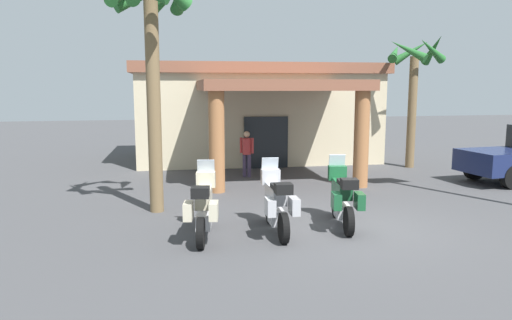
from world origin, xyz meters
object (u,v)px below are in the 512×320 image
(motorcycle_silver, at_px, (277,203))
(pedestrian, at_px, (247,151))
(motorcycle_green, at_px, (343,198))
(motorcycle_cream, at_px, (203,207))
(motel_building, at_px, (255,111))
(palm_tree_near_portico, at_px, (414,73))
(palm_tree_roadside, at_px, (150,33))

(motorcycle_silver, relative_size, pedestrian, 1.31)
(motorcycle_silver, xyz_separation_m, pedestrian, (0.64, 6.94, 0.28))
(motorcycle_green, distance_m, pedestrian, 6.84)
(motorcycle_silver, relative_size, motorcycle_green, 1.01)
(pedestrian, bearing_deg, motorcycle_cream, -169.83)
(motorcycle_green, bearing_deg, motel_building, 9.97)
(motel_building, height_order, motorcycle_cream, motel_building)
(pedestrian, height_order, palm_tree_near_portico, palm_tree_near_portico)
(motorcycle_cream, distance_m, pedestrian, 7.33)
(motorcycle_silver, bearing_deg, motorcycle_cream, 93.40)
(palm_tree_near_portico, bearing_deg, motorcycle_silver, -134.93)
(pedestrian, height_order, palm_tree_roadside, palm_tree_roadside)
(motel_building, bearing_deg, pedestrian, -103.12)
(motorcycle_silver, height_order, motorcycle_green, same)
(motorcycle_cream, bearing_deg, motorcycle_silver, -79.21)
(palm_tree_roadside, bearing_deg, pedestrian, 53.35)
(motorcycle_silver, xyz_separation_m, motorcycle_green, (1.65, 0.18, 0.00))
(motorcycle_silver, distance_m, pedestrian, 6.98)
(palm_tree_roadside, bearing_deg, motorcycle_silver, -43.01)
(palm_tree_near_portico, bearing_deg, pedestrian, -174.20)
(motorcycle_cream, relative_size, palm_tree_roadside, 0.35)
(motorcycle_green, bearing_deg, palm_tree_near_portico, -27.56)
(palm_tree_roadside, bearing_deg, motorcycle_green, -28.14)
(motorcycle_cream, relative_size, motorcycle_green, 1.00)
(palm_tree_near_portico, bearing_deg, motorcycle_cream, -140.46)
(motorcycle_silver, relative_size, palm_tree_roadside, 0.35)
(palm_tree_near_portico, height_order, palm_tree_roadside, palm_tree_roadside)
(motel_building, distance_m, pedestrian, 4.83)
(motorcycle_silver, bearing_deg, motel_building, -6.35)
(motorcycle_silver, bearing_deg, pedestrian, -2.26)
(motel_building, bearing_deg, motorcycle_cream, -104.83)
(palm_tree_near_portico, bearing_deg, palm_tree_roadside, -153.41)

